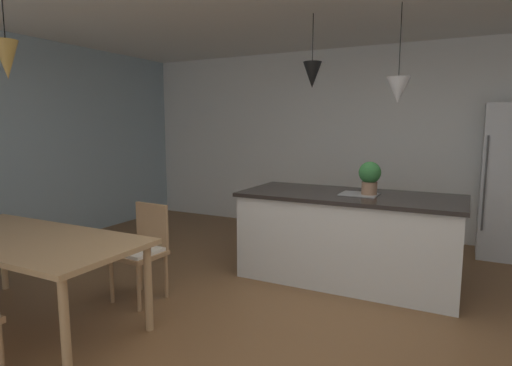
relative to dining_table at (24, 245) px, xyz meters
name	(u,v)px	position (x,y,z in m)	size (l,w,h in m)	color
ground_plane	(315,334)	(2.07, 0.93, -0.68)	(10.00, 8.40, 0.04)	brown
wall_back_kitchen	(392,142)	(2.07, 4.19, 0.69)	(10.00, 0.12, 2.70)	white
dining_table	(24,245)	(0.00, 0.00, 0.00)	(1.98, 0.91, 0.73)	tan
chair_far_right	(142,248)	(0.45, 0.83, -0.19)	(0.43, 0.43, 0.87)	#A87F56
kitchen_island	(349,236)	(2.01, 2.16, -0.20)	(2.18, 0.97, 0.91)	silver
pendant_over_table	(7,59)	(0.15, -0.12, 1.38)	(0.16, 0.16, 0.79)	black
pendant_over_island_main	(312,75)	(1.58, 2.16, 1.44)	(0.19, 0.19, 0.73)	black
pendant_over_island_aux	(398,90)	(2.43, 2.16, 1.25)	(0.22, 0.22, 0.90)	black
potted_plant_on_island	(370,176)	(2.20, 2.16, 0.43)	(0.22, 0.22, 0.34)	#8C664C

